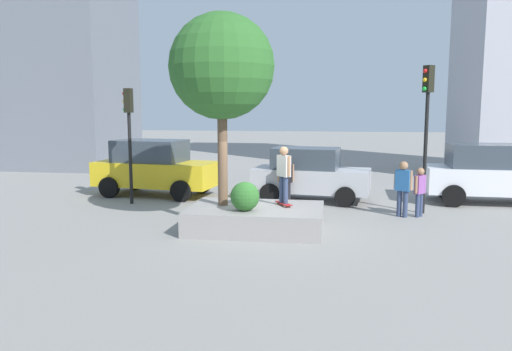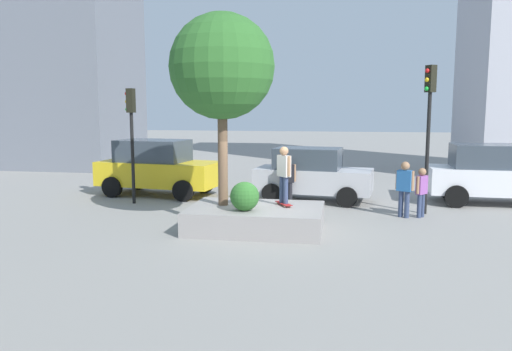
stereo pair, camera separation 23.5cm
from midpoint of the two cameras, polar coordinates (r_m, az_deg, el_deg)
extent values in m
plane|color=gray|center=(14.39, 1.29, -6.19)|extent=(120.00, 120.00, 0.00)
cube|color=gray|center=(14.36, 0.47, -4.87)|extent=(3.76, 2.59, 0.66)
cylinder|color=brown|center=(14.39, -3.31, 2.76)|extent=(0.28, 0.28, 3.12)
sphere|color=#2D6628|center=(14.38, -3.39, 12.23)|extent=(2.97, 2.97, 2.97)
sphere|color=#3D7A33|center=(14.73, -1.15, -2.21)|extent=(0.52, 0.52, 0.52)
sphere|color=#2D6628|center=(13.70, -0.80, -2.37)|extent=(0.80, 0.80, 0.80)
cube|color=#A51E1E|center=(14.50, 3.62, -3.17)|extent=(0.59, 0.80, 0.02)
sphere|color=beige|center=(14.70, 2.90, -3.16)|extent=(0.06, 0.06, 0.06)
sphere|color=beige|center=(14.77, 3.50, -3.11)|extent=(0.06, 0.06, 0.06)
sphere|color=beige|center=(14.24, 3.73, -3.52)|extent=(0.06, 0.06, 0.06)
sphere|color=beige|center=(14.31, 4.34, -3.47)|extent=(0.06, 0.06, 0.06)
cylinder|color=navy|center=(14.36, 3.85, -1.68)|extent=(0.14, 0.14, 0.77)
cylinder|color=navy|center=(14.50, 3.41, -1.59)|extent=(0.14, 0.14, 0.77)
cube|color=silver|center=(14.34, 3.65, 1.08)|extent=(0.43, 0.44, 0.60)
cylinder|color=#9E7251|center=(14.15, 4.22, 1.06)|extent=(0.09, 0.09, 0.57)
cylinder|color=#9E7251|center=(14.51, 3.10, 1.23)|extent=(0.09, 0.09, 0.57)
sphere|color=#9E7251|center=(14.29, 3.67, 2.78)|extent=(0.25, 0.25, 0.25)
cube|color=gold|center=(20.27, -10.59, 0.25)|extent=(4.93, 2.57, 0.94)
cube|color=#38424C|center=(20.28, -11.25, 2.78)|extent=(2.84, 2.07, 0.85)
cylinder|color=black|center=(20.58, -5.56, -0.87)|extent=(0.83, 0.34, 0.80)
cylinder|color=black|center=(18.79, -7.89, -1.72)|extent=(0.83, 0.34, 0.80)
cylinder|color=black|center=(21.91, -12.86, -0.50)|extent=(0.83, 0.34, 0.80)
cylinder|color=black|center=(20.24, -15.65, -1.26)|extent=(0.83, 0.34, 0.80)
cube|color=#B7B7BC|center=(18.83, 6.86, -0.50)|extent=(4.44, 2.31, 0.85)
cube|color=#38424C|center=(18.77, 6.27, 1.97)|extent=(2.56, 1.86, 0.77)
cylinder|color=black|center=(19.58, 11.23, -1.54)|extent=(0.74, 0.30, 0.72)
cylinder|color=black|center=(17.83, 10.63, -2.42)|extent=(0.74, 0.30, 0.72)
cylinder|color=black|center=(20.03, 3.47, -1.20)|extent=(0.74, 0.30, 0.72)
cylinder|color=black|center=(18.32, 2.15, -2.02)|extent=(0.74, 0.30, 0.72)
cube|color=white|center=(20.04, 25.81, -0.52)|extent=(4.69, 2.09, 0.93)
cube|color=#38424C|center=(19.89, 25.31, 2.00)|extent=(2.65, 1.79, 0.83)
cylinder|color=black|center=(20.74, 21.12, -1.31)|extent=(0.79, 0.26, 0.79)
cylinder|color=black|center=(18.85, 22.07, -2.22)|extent=(0.79, 0.26, 0.79)
cylinder|color=black|center=(17.21, 19.19, 2.31)|extent=(0.12, 0.12, 3.93)
cube|color=black|center=(17.17, 19.55, 10.28)|extent=(0.36, 0.37, 0.85)
sphere|color=red|center=(17.08, 19.21, 11.14)|extent=(0.14, 0.14, 0.14)
sphere|color=gold|center=(17.07, 19.17, 10.20)|extent=(0.14, 0.14, 0.14)
sphere|color=green|center=(17.05, 19.13, 9.26)|extent=(0.14, 0.14, 0.14)
cylinder|color=black|center=(18.61, -13.43, 1.89)|extent=(0.12, 0.12, 3.27)
cube|color=black|center=(18.52, -13.63, 8.25)|extent=(0.25, 0.29, 0.85)
sphere|color=red|center=(18.59, -14.07, 8.98)|extent=(0.14, 0.14, 0.14)
sphere|color=gold|center=(18.59, -14.04, 8.12)|extent=(0.14, 0.14, 0.14)
sphere|color=green|center=(18.59, -14.02, 7.26)|extent=(0.14, 0.14, 0.14)
cylinder|color=navy|center=(16.73, 18.37, -3.31)|extent=(0.14, 0.14, 0.75)
cylinder|color=navy|center=(16.88, 18.69, -3.23)|extent=(0.14, 0.14, 0.75)
cube|color=#8C4C99|center=(16.69, 18.63, -1.02)|extent=(0.41, 0.44, 0.59)
cylinder|color=#9E7251|center=(16.50, 18.24, -1.04)|extent=(0.09, 0.09, 0.55)
cylinder|color=#9E7251|center=(16.88, 19.02, -0.88)|extent=(0.09, 0.09, 0.55)
sphere|color=#9E7251|center=(16.64, 18.69, 0.40)|extent=(0.24, 0.24, 0.24)
cylinder|color=black|center=(17.95, 4.26, -2.08)|extent=(0.15, 0.15, 0.82)
cylinder|color=black|center=(17.93, 3.64, -2.09)|extent=(0.15, 0.15, 0.82)
cube|color=black|center=(17.83, 3.97, 0.23)|extent=(0.49, 0.28, 0.64)
cylinder|color=#9E7251|center=(17.85, 4.75, 0.29)|extent=(0.10, 0.10, 0.61)
cylinder|color=#9E7251|center=(17.81, 3.19, 0.29)|extent=(0.10, 0.10, 0.61)
sphere|color=#9E7251|center=(17.78, 3.98, 1.69)|extent=(0.27, 0.27, 0.27)
cylinder|color=navy|center=(16.68, 16.46, -3.10)|extent=(0.15, 0.15, 0.84)
cylinder|color=navy|center=(16.60, 17.10, -3.17)|extent=(0.15, 0.15, 0.84)
cube|color=#2D6BB2|center=(16.52, 16.88, -0.57)|extent=(0.51, 0.42, 0.66)
cylinder|color=#9E7251|center=(16.61, 16.09, -0.43)|extent=(0.10, 0.10, 0.62)
cylinder|color=#9E7251|center=(16.41, 17.68, -0.59)|extent=(0.10, 0.10, 0.62)
sphere|color=#9E7251|center=(16.46, 16.94, 1.04)|extent=(0.28, 0.28, 0.28)
camera|label=1|loc=(0.12, -89.52, 0.06)|focal=35.34mm
camera|label=2|loc=(0.12, 90.48, -0.06)|focal=35.34mm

